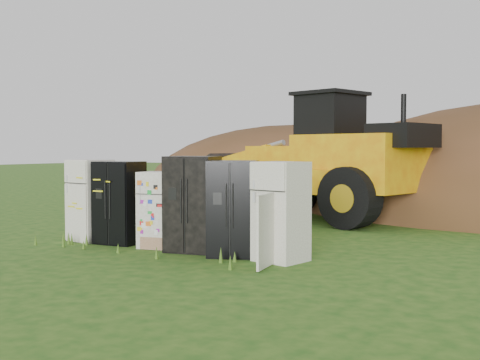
{
  "coord_description": "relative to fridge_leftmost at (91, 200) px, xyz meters",
  "views": [
    {
      "loc": [
        7.5,
        -9.82,
        2.09
      ],
      "look_at": [
        0.26,
        2.0,
        1.36
      ],
      "focal_mm": 45.0,
      "sensor_mm": 36.0,
      "label": 1
    }
  ],
  "objects": [
    {
      "name": "fridge_open_door",
      "position": [
        4.85,
        0.03,
        0.01
      ],
      "size": [
        0.97,
        0.92,
        1.85
      ],
      "primitive_type": null,
      "rotation": [
        0.0,
        0.0,
        -0.19
      ],
      "color": "white",
      "rests_on": "ground"
    },
    {
      "name": "fridge_dark_mid",
      "position": [
        2.82,
        0.04,
        0.05
      ],
      "size": [
        1.15,
        1.02,
        1.94
      ],
      "primitive_type": null,
      "rotation": [
        0.0,
        0.0,
        0.24
      ],
      "color": "black",
      "rests_on": "ground"
    },
    {
      "name": "ground",
      "position": [
        2.49,
        0.0,
        -0.92
      ],
      "size": [
        120.0,
        120.0,
        0.0
      ],
      "primitive_type": "plane",
      "color": "#1E4E14",
      "rests_on": "ground"
    },
    {
      "name": "fridge_black_side",
      "position": [
        0.85,
        0.02,
        -0.01
      ],
      "size": [
        1.01,
        0.83,
        1.81
      ],
      "primitive_type": null,
      "rotation": [
        0.0,
        0.0,
        0.09
      ],
      "color": "black",
      "rests_on": "ground"
    },
    {
      "name": "fridge_black_right",
      "position": [
        3.81,
        0.0,
        0.01
      ],
      "size": [
        1.16,
        1.09,
        1.86
      ],
      "primitive_type": null,
      "rotation": [
        0.0,
        0.0,
        0.42
      ],
      "color": "black",
      "rests_on": "ground"
    },
    {
      "name": "wheel_loader",
      "position": [
        2.16,
        6.72,
        0.95
      ],
      "size": [
        8.24,
        4.91,
        3.73
      ],
      "primitive_type": null,
      "rotation": [
        0.0,
        0.0,
        -0.25
      ],
      "color": "#E5B50F",
      "rests_on": "ground"
    },
    {
      "name": "fridge_leftmost",
      "position": [
        0.0,
        0.0,
        0.0
      ],
      "size": [
        0.91,
        0.88,
        1.84
      ],
      "primitive_type": null,
      "rotation": [
        0.0,
        0.0,
        -0.13
      ],
      "color": "white",
      "rests_on": "ground"
    },
    {
      "name": "fridge_sticker",
      "position": [
        1.93,
        0.04,
        -0.12
      ],
      "size": [
        0.85,
        0.81,
        1.6
      ],
      "primitive_type": null,
      "rotation": [
        0.0,
        0.0,
        0.24
      ],
      "color": "white",
      "rests_on": "ground"
    },
    {
      "name": "dirt_mound_left",
      "position": [
        -2.53,
        15.39,
        -0.92
      ],
      "size": [
        15.06,
        11.29,
        6.39
      ],
      "primitive_type": "ellipsoid",
      "color": "#3F2A14",
      "rests_on": "ground"
    }
  ]
}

